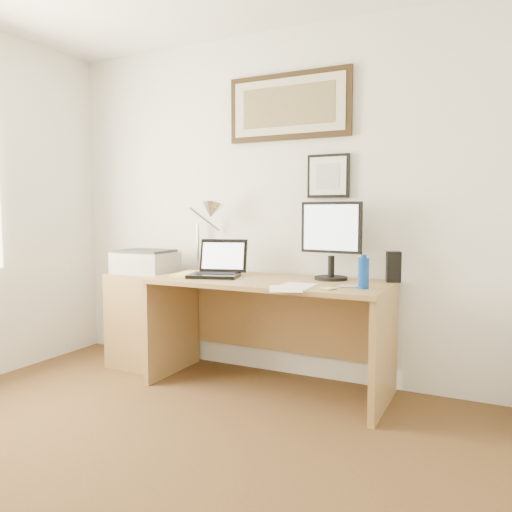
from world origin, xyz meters
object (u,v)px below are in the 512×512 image
Objects in this scene: water_bottle at (364,273)px; printer at (146,262)px; book at (179,274)px; side_cabinet at (146,320)px; lcd_monitor at (331,236)px; desk at (273,312)px; laptop at (217,268)px.

water_bottle is 1.76m from printer.
book is at bearing 178.75° from water_bottle.
side_cabinet is 1.60m from lcd_monitor.
book is 0.18× the size of desk.
water_bottle is 0.35× the size of lcd_monitor.
book is (-1.34, 0.03, -0.08)m from water_bottle.
water_bottle is 1.34m from book.
book is at bearing -19.89° from printer.
laptop is 0.76× the size of lcd_monitor.
water_bottle reaches higher than printer.
printer is at bearing 173.58° from laptop.
book is 0.29m from laptop.
lcd_monitor reaches higher than printer.
desk is at bearing -165.69° from lcd_monitor.
desk is at bearing 1.89° from side_cabinet.
book is at bearing -165.93° from lcd_monitor.
water_bottle is at bearing -5.48° from laptop.
water_bottle is at bearing -5.21° from side_cabinet.
desk is 0.49m from laptop.
lcd_monitor is (-0.29, 0.29, 0.20)m from water_bottle.
laptop reaches higher than book.
lcd_monitor is at bearing 13.86° from laptop.
desk is 3.64× the size of printer.
laptop is at bearing -166.14° from lcd_monitor.
water_bottle is at bearing -44.65° from lcd_monitor.
laptop reaches higher than desk.
printer reaches higher than desk.
lcd_monitor reaches higher than book.
book is at bearing -166.07° from desk.
desk is (-0.67, 0.19, -0.33)m from water_bottle.
laptop reaches higher than printer.
side_cabinet is at bearing 162.19° from book.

